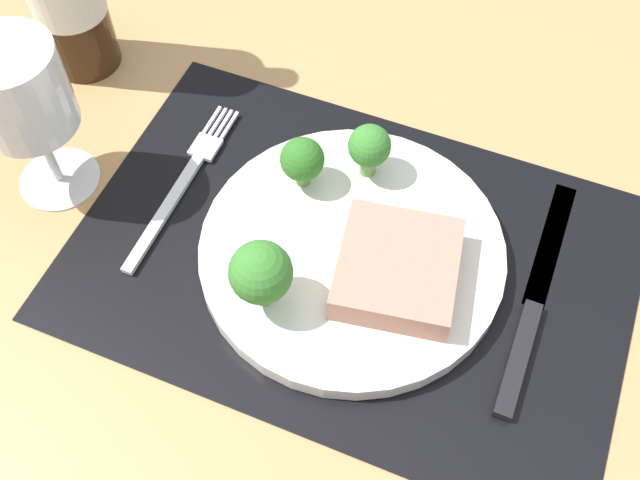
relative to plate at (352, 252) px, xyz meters
The scene contains 10 objects.
ground_plane 2.60cm from the plate, ahead, with size 140.00×110.00×3.00cm, color tan.
placemat 0.95cm from the plate, ahead, with size 45.74×31.06×0.30cm, color black.
plate is the anchor object (origin of this frame).
steak 4.97cm from the plate, 18.23° to the right, with size 9.16×9.74×2.73cm, color tan.
broccoli_back_left 8.89cm from the plate, 101.16° to the left, with size 3.66×3.66×5.23cm.
broccoli_front_edge 9.84cm from the plate, 122.62° to the right, with size 4.83×4.83×6.64cm.
broccoli_center 8.64cm from the plate, 143.86° to the left, with size 3.74×3.74×4.93cm.
fork 16.55cm from the plate, behind, with size 2.40×19.20×0.50cm.
knife 15.09cm from the plate, ahead, with size 1.80×23.00×0.80cm.
wine_glass 28.75cm from the plate, behind, with size 7.77×7.77×15.16cm.
Camera 1 is at (9.92, -31.32, 53.65)cm, focal length 42.28 mm.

